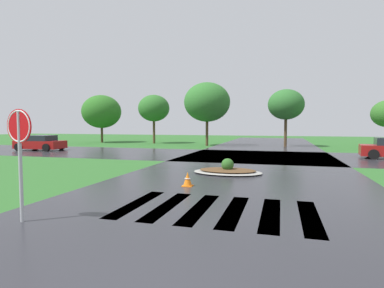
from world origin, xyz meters
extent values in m
cube|color=#2B2B30|center=(0.00, 10.00, 0.00)|extent=(10.12, 80.00, 0.01)
cube|color=#2B2B30|center=(0.00, 18.71, 0.00)|extent=(90.00, 9.10, 0.01)
cube|color=white|center=(-2.25, 4.61, 0.00)|extent=(0.45, 3.06, 0.01)
cube|color=white|center=(-1.35, 4.61, 0.00)|extent=(0.45, 3.06, 0.01)
cube|color=white|center=(-0.45, 4.61, 0.00)|extent=(0.45, 3.06, 0.01)
cube|color=white|center=(0.45, 4.61, 0.00)|extent=(0.45, 3.06, 0.01)
cube|color=white|center=(1.35, 4.61, 0.00)|extent=(0.45, 3.06, 0.01)
cube|color=white|center=(2.25, 4.61, 0.00)|extent=(0.45, 3.06, 0.01)
cylinder|color=#B2B5BA|center=(-4.01, 2.42, 1.24)|extent=(0.08, 0.08, 2.48)
cylinder|color=red|center=(-4.01, 2.42, 2.15)|extent=(0.76, 0.13, 0.76)
torus|color=white|center=(-4.01, 2.42, 2.15)|extent=(0.73, 0.14, 0.73)
ellipsoid|color=#9E9B93|center=(-0.72, 10.61, 0.06)|extent=(3.09, 2.01, 0.12)
ellipsoid|color=brown|center=(-0.72, 10.61, 0.15)|extent=(2.53, 1.65, 0.10)
sphere|color=#2D6023|center=(-0.72, 10.61, 0.40)|extent=(0.56, 0.56, 0.56)
cube|color=maroon|center=(-18.26, 18.67, 0.50)|extent=(4.06, 2.12, 0.65)
cube|color=#1E232B|center=(-18.06, 18.69, 1.06)|extent=(1.92, 1.77, 0.47)
cylinder|color=black|center=(-19.55, 17.61, 0.32)|extent=(0.65, 0.26, 0.64)
cylinder|color=black|center=(-19.66, 19.58, 0.32)|extent=(0.65, 0.26, 0.64)
cylinder|color=black|center=(-16.86, 17.77, 0.32)|extent=(0.65, 0.26, 0.64)
cylinder|color=black|center=(-16.98, 19.73, 0.32)|extent=(0.65, 0.26, 0.64)
cylinder|color=black|center=(7.43, 20.49, 0.32)|extent=(0.66, 0.30, 0.64)
cylinder|color=black|center=(7.21, 18.71, 0.32)|extent=(0.66, 0.30, 0.64)
cone|color=orange|center=(-1.60, 7.31, 0.25)|extent=(0.33, 0.33, 0.51)
torus|color=white|center=(-1.60, 7.31, 0.28)|extent=(0.21, 0.21, 0.04)
cube|color=orange|center=(-1.60, 7.31, 0.01)|extent=(0.36, 0.36, 0.03)
cylinder|color=#4C3823|center=(-19.71, 30.46, 1.07)|extent=(0.28, 0.28, 2.14)
ellipsoid|color=#2C6B22|center=(-19.71, 30.46, 3.81)|extent=(4.75, 4.75, 4.04)
cylinder|color=#4C3823|center=(-12.82, 30.62, 1.43)|extent=(0.28, 0.28, 2.85)
ellipsoid|color=#2E6B29|center=(-12.82, 30.62, 4.13)|extent=(3.66, 3.66, 3.11)
cylinder|color=#4C3823|center=(-5.82, 28.11, 1.43)|extent=(0.28, 0.28, 2.86)
ellipsoid|color=#306F2C|center=(-5.82, 28.11, 4.52)|extent=(4.75, 4.75, 4.04)
cylinder|color=#4C3823|center=(2.00, 29.07, 1.48)|extent=(0.28, 0.28, 2.96)
ellipsoid|color=#2E692D|center=(2.00, 29.07, 4.20)|extent=(3.53, 3.53, 3.00)
camera|label=1|loc=(1.56, -3.08, 2.18)|focal=28.89mm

